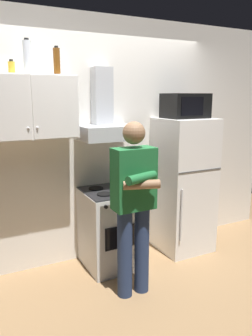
{
  "coord_description": "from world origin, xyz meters",
  "views": [
    {
      "loc": [
        -1.46,
        -2.88,
        1.86
      ],
      "look_at": [
        0.0,
        0.0,
        1.15
      ],
      "focal_mm": 35.49,
      "sensor_mm": 36.0,
      "label": 1
    }
  ],
  "objects_px": {
    "stove_oven": "(112,228)",
    "upper_cabinet": "(28,107)",
    "cooking_pot": "(127,186)",
    "bottle_spice_jar": "(12,67)",
    "range_hood": "(106,120)",
    "microwave": "(185,106)",
    "bottle_beer_brown": "(57,61)",
    "bottle_vodka_clear": "(27,57)",
    "person_standing": "(134,203)",
    "refrigerator": "(183,185)"
  },
  "relations": [
    {
      "from": "refrigerator",
      "to": "microwave",
      "type": "height_order",
      "value": "microwave"
    },
    {
      "from": "bottle_vodka_clear",
      "to": "stove_oven",
      "type": "bearing_deg",
      "value": -8.86
    },
    {
      "from": "range_hood",
      "to": "person_standing",
      "type": "relative_size",
      "value": 0.46
    },
    {
      "from": "cooking_pot",
      "to": "bottle_spice_jar",
      "type": "height_order",
      "value": "bottle_spice_jar"
    },
    {
      "from": "stove_oven",
      "to": "microwave",
      "type": "height_order",
      "value": "microwave"
    },
    {
      "from": "refrigerator",
      "to": "bottle_beer_brown",
      "type": "relative_size",
      "value": 6.04
    },
    {
      "from": "range_hood",
      "to": "stove_oven",
      "type": "bearing_deg",
      "value": -90.0
    },
    {
      "from": "refrigerator",
      "to": "cooking_pot",
      "type": "height_order",
      "value": "refrigerator"
    },
    {
      "from": "microwave",
      "to": "cooking_pot",
      "type": "bearing_deg",
      "value": -170.43
    },
    {
      "from": "bottle_beer_brown",
      "to": "cooking_pot",
      "type": "bearing_deg",
      "value": -20.57
    },
    {
      "from": "bottle_spice_jar",
      "to": "stove_oven",
      "type": "bearing_deg",
      "value": -8.95
    },
    {
      "from": "stove_oven",
      "to": "microwave",
      "type": "xyz_separation_m",
      "value": [
        0.95,
        0.02,
        1.31
      ]
    },
    {
      "from": "cooking_pot",
      "to": "bottle_vodka_clear",
      "type": "distance_m",
      "value": 1.59
    },
    {
      "from": "refrigerator",
      "to": "bottle_spice_jar",
      "type": "xyz_separation_m",
      "value": [
        -1.87,
        0.14,
        1.31
      ]
    },
    {
      "from": "stove_oven",
      "to": "bottle_spice_jar",
      "type": "bearing_deg",
      "value": 171.05
    },
    {
      "from": "microwave",
      "to": "bottle_beer_brown",
      "type": "distance_m",
      "value": 1.52
    },
    {
      "from": "upper_cabinet",
      "to": "range_hood",
      "type": "bearing_deg",
      "value": 0.09
    },
    {
      "from": "stove_oven",
      "to": "range_hood",
      "type": "height_order",
      "value": "range_hood"
    },
    {
      "from": "upper_cabinet",
      "to": "cooking_pot",
      "type": "distance_m",
      "value": 1.27
    },
    {
      "from": "upper_cabinet",
      "to": "bottle_beer_brown",
      "type": "height_order",
      "value": "bottle_beer_brown"
    },
    {
      "from": "bottle_spice_jar",
      "to": "upper_cabinet",
      "type": "bearing_deg",
      "value": -9.27
    },
    {
      "from": "range_hood",
      "to": "bottle_beer_brown",
      "type": "xyz_separation_m",
      "value": [
        -0.5,
        -0.01,
        0.58
      ]
    },
    {
      "from": "range_hood",
      "to": "microwave",
      "type": "height_order",
      "value": "range_hood"
    },
    {
      "from": "person_standing",
      "to": "bottle_vodka_clear",
      "type": "height_order",
      "value": "bottle_vodka_clear"
    },
    {
      "from": "microwave",
      "to": "cooking_pot",
      "type": "xyz_separation_m",
      "value": [
        -0.82,
        -0.14,
        -0.82
      ]
    },
    {
      "from": "microwave",
      "to": "bottle_vodka_clear",
      "type": "bearing_deg",
      "value": 176.62
    },
    {
      "from": "bottle_spice_jar",
      "to": "bottle_beer_brown",
      "type": "bearing_deg",
      "value": -3.55
    },
    {
      "from": "refrigerator",
      "to": "bottle_beer_brown",
      "type": "xyz_separation_m",
      "value": [
        -1.45,
        0.12,
        1.38
      ]
    },
    {
      "from": "refrigerator",
      "to": "bottle_vodka_clear",
      "type": "distance_m",
      "value": 2.23
    },
    {
      "from": "range_hood",
      "to": "cooking_pot",
      "type": "bearing_deg",
      "value": -62.12
    },
    {
      "from": "microwave",
      "to": "person_standing",
      "type": "bearing_deg",
      "value": -148.0
    },
    {
      "from": "stove_oven",
      "to": "upper_cabinet",
      "type": "bearing_deg",
      "value": 171.1
    },
    {
      "from": "stove_oven",
      "to": "bottle_vodka_clear",
      "type": "height_order",
      "value": "bottle_vodka_clear"
    },
    {
      "from": "refrigerator",
      "to": "bottle_spice_jar",
      "type": "relative_size",
      "value": 12.6
    },
    {
      "from": "stove_oven",
      "to": "bottle_vodka_clear",
      "type": "distance_m",
      "value": 1.93
    },
    {
      "from": "upper_cabinet",
      "to": "range_hood",
      "type": "distance_m",
      "value": 0.81
    },
    {
      "from": "stove_oven",
      "to": "range_hood",
      "type": "distance_m",
      "value": 1.17
    },
    {
      "from": "range_hood",
      "to": "bottle_vodka_clear",
      "type": "relative_size",
      "value": 2.37
    },
    {
      "from": "cooking_pot",
      "to": "bottle_vodka_clear",
      "type": "bearing_deg",
      "value": 165.16
    },
    {
      "from": "person_standing",
      "to": "bottle_vodka_clear",
      "type": "relative_size",
      "value": 5.19
    },
    {
      "from": "bottle_beer_brown",
      "to": "bottle_vodka_clear",
      "type": "bearing_deg",
      "value": 179.57
    },
    {
      "from": "bottle_vodka_clear",
      "to": "microwave",
      "type": "bearing_deg",
      "value": -3.38
    },
    {
      "from": "stove_oven",
      "to": "range_hood",
      "type": "xyz_separation_m",
      "value": [
        0.0,
        0.13,
        1.16
      ]
    },
    {
      "from": "person_standing",
      "to": "microwave",
      "type": "bearing_deg",
      "value": 32.0
    },
    {
      "from": "refrigerator",
      "to": "bottle_spice_jar",
      "type": "height_order",
      "value": "bottle_spice_jar"
    },
    {
      "from": "cooking_pot",
      "to": "stove_oven",
      "type": "bearing_deg",
      "value": 137.51
    },
    {
      "from": "stove_oven",
      "to": "person_standing",
      "type": "bearing_deg",
      "value": -94.72
    },
    {
      "from": "person_standing",
      "to": "cooking_pot",
      "type": "height_order",
      "value": "person_standing"
    },
    {
      "from": "range_hood",
      "to": "microwave",
      "type": "distance_m",
      "value": 0.97
    },
    {
      "from": "range_hood",
      "to": "bottle_beer_brown",
      "type": "bearing_deg",
      "value": -179.12
    }
  ]
}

